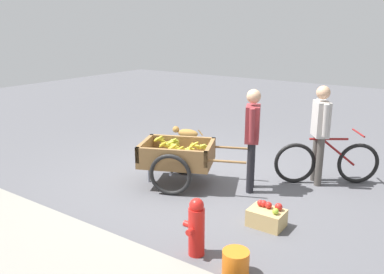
{
  "coord_description": "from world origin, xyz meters",
  "views": [
    {
      "loc": [
        -3.35,
        5.13,
        2.46
      ],
      "look_at": [
        0.09,
        0.14,
        0.75
      ],
      "focal_mm": 37.53,
      "sensor_mm": 36.0,
      "label": 1
    }
  ],
  "objects_px": {
    "plastic_bucket": "(236,263)",
    "vendor_person": "(252,131)",
    "fruit_cart": "(178,158)",
    "apple_crate": "(267,217)",
    "cyclist_person": "(320,126)",
    "dog": "(186,133)",
    "fire_hydrant": "(196,227)",
    "bicycle": "(327,162)"
  },
  "relations": [
    {
      "from": "plastic_bucket",
      "to": "vendor_person",
      "type": "bearing_deg",
      "value": -67.14
    },
    {
      "from": "fruit_cart",
      "to": "vendor_person",
      "type": "xyz_separation_m",
      "value": [
        -1.05,
        -0.45,
        0.49
      ]
    },
    {
      "from": "plastic_bucket",
      "to": "apple_crate",
      "type": "bearing_deg",
      "value": -81.56
    },
    {
      "from": "fruit_cart",
      "to": "cyclist_person",
      "type": "bearing_deg",
      "value": -144.13
    },
    {
      "from": "dog",
      "to": "fruit_cart",
      "type": "bearing_deg",
      "value": 121.83
    },
    {
      "from": "apple_crate",
      "to": "fruit_cart",
      "type": "bearing_deg",
      "value": -15.34
    },
    {
      "from": "fire_hydrant",
      "to": "plastic_bucket",
      "type": "height_order",
      "value": "fire_hydrant"
    },
    {
      "from": "vendor_person",
      "to": "dog",
      "type": "height_order",
      "value": "vendor_person"
    },
    {
      "from": "plastic_bucket",
      "to": "bicycle",
      "type": "bearing_deg",
      "value": -90.1
    },
    {
      "from": "cyclist_person",
      "to": "apple_crate",
      "type": "relative_size",
      "value": 3.56
    },
    {
      "from": "fruit_cart",
      "to": "bicycle",
      "type": "relative_size",
      "value": 1.29
    },
    {
      "from": "cyclist_person",
      "to": "plastic_bucket",
      "type": "relative_size",
      "value": 5.64
    },
    {
      "from": "vendor_person",
      "to": "bicycle",
      "type": "xyz_separation_m",
      "value": [
        -0.87,
        -0.93,
        -0.57
      ]
    },
    {
      "from": "dog",
      "to": "plastic_bucket",
      "type": "distance_m",
      "value": 4.53
    },
    {
      "from": "fire_hydrant",
      "to": "cyclist_person",
      "type": "bearing_deg",
      "value": -98.37
    },
    {
      "from": "cyclist_person",
      "to": "dog",
      "type": "distance_m",
      "value": 3.01
    },
    {
      "from": "vendor_person",
      "to": "fire_hydrant",
      "type": "relative_size",
      "value": 2.32
    },
    {
      "from": "vendor_person",
      "to": "dog",
      "type": "distance_m",
      "value": 2.62
    },
    {
      "from": "plastic_bucket",
      "to": "apple_crate",
      "type": "relative_size",
      "value": 0.63
    },
    {
      "from": "fruit_cart",
      "to": "cyclist_person",
      "type": "xyz_separation_m",
      "value": [
        -1.79,
        -1.3,
        0.49
      ]
    },
    {
      "from": "dog",
      "to": "fire_hydrant",
      "type": "relative_size",
      "value": 0.99
    },
    {
      "from": "fruit_cart",
      "to": "dog",
      "type": "distance_m",
      "value": 2.1
    },
    {
      "from": "fire_hydrant",
      "to": "apple_crate",
      "type": "height_order",
      "value": "fire_hydrant"
    },
    {
      "from": "cyclist_person",
      "to": "plastic_bucket",
      "type": "distance_m",
      "value": 3.01
    },
    {
      "from": "bicycle",
      "to": "dog",
      "type": "bearing_deg",
      "value": -7.47
    },
    {
      "from": "bicycle",
      "to": "dog",
      "type": "distance_m",
      "value": 3.05
    },
    {
      "from": "fruit_cart",
      "to": "fire_hydrant",
      "type": "height_order",
      "value": "fruit_cart"
    },
    {
      "from": "cyclist_person",
      "to": "fruit_cart",
      "type": "bearing_deg",
      "value": 35.87
    },
    {
      "from": "fruit_cart",
      "to": "plastic_bucket",
      "type": "bearing_deg",
      "value": 140.09
    },
    {
      "from": "vendor_person",
      "to": "bicycle",
      "type": "distance_m",
      "value": 1.4
    },
    {
      "from": "fruit_cart",
      "to": "vendor_person",
      "type": "relative_size",
      "value": 1.17
    },
    {
      "from": "cyclist_person",
      "to": "dog",
      "type": "xyz_separation_m",
      "value": [
        2.9,
        -0.48,
        -0.66
      ]
    },
    {
      "from": "fruit_cart",
      "to": "apple_crate",
      "type": "distance_m",
      "value": 1.84
    },
    {
      "from": "fire_hydrant",
      "to": "plastic_bucket",
      "type": "distance_m",
      "value": 0.58
    },
    {
      "from": "vendor_person",
      "to": "plastic_bucket",
      "type": "xyz_separation_m",
      "value": [
        -0.86,
        2.05,
        -0.8
      ]
    },
    {
      "from": "bicycle",
      "to": "fire_hydrant",
      "type": "height_order",
      "value": "bicycle"
    },
    {
      "from": "fruit_cart",
      "to": "cyclist_person",
      "type": "distance_m",
      "value": 2.27
    },
    {
      "from": "bicycle",
      "to": "apple_crate",
      "type": "xyz_separation_m",
      "value": [
        0.17,
        1.86,
        -0.23
      ]
    },
    {
      "from": "cyclist_person",
      "to": "apple_crate",
      "type": "height_order",
      "value": "cyclist_person"
    },
    {
      "from": "fruit_cart",
      "to": "plastic_bucket",
      "type": "xyz_separation_m",
      "value": [
        -1.91,
        1.6,
        -0.31
      ]
    },
    {
      "from": "plastic_bucket",
      "to": "fire_hydrant",
      "type": "bearing_deg",
      "value": -8.34
    },
    {
      "from": "fruit_cart",
      "to": "bicycle",
      "type": "bearing_deg",
      "value": -144.26
    }
  ]
}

